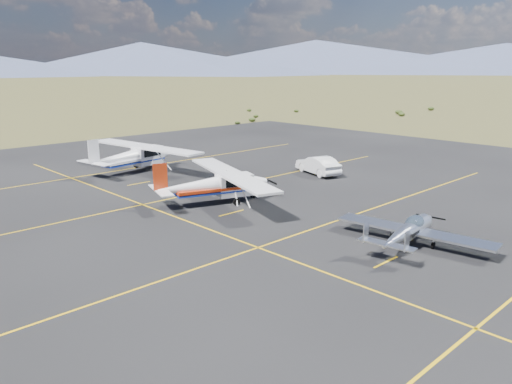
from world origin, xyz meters
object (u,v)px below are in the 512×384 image
aircraft_low_wing (410,231)px  aircraft_plain (134,155)px  aircraft_cessna (215,184)px  sedan (318,165)px

aircraft_low_wing → aircraft_plain: bearing=83.3°
aircraft_cessna → aircraft_plain: bearing=102.3°
aircraft_cessna → sedan: 12.15m
sedan → aircraft_low_wing: bearing=71.0°
sedan → aircraft_plain: bearing=-30.7°
aircraft_low_wing → sedan: (10.14, 14.29, -0.08)m
aircraft_low_wing → sedan: size_ratio=1.78×
aircraft_low_wing → aircraft_cessna: 13.26m
aircraft_low_wing → aircraft_cessna: bearing=90.5°
aircraft_low_wing → aircraft_plain: aircraft_plain is taller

